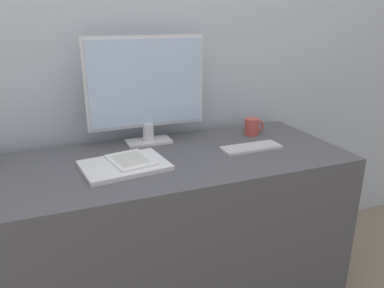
# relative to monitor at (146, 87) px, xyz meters

# --- Properties ---
(wall_back) EXTENTS (3.60, 0.05, 2.40)m
(wall_back) POSITION_rel_monitor_xyz_m (-0.01, 0.16, 0.20)
(wall_back) COLOR #B2BCC6
(wall_back) RESTS_ON ground_plane
(desk) EXTENTS (1.58, 0.63, 0.75)m
(desk) POSITION_rel_monitor_xyz_m (-0.01, -0.23, -0.63)
(desk) COLOR #4C4C51
(desk) RESTS_ON ground_plane
(monitor) EXTENTS (0.54, 0.11, 0.48)m
(monitor) POSITION_rel_monitor_xyz_m (0.00, 0.00, 0.00)
(monitor) COLOR silver
(monitor) RESTS_ON desk
(keyboard) EXTENTS (0.27, 0.10, 0.01)m
(keyboard) POSITION_rel_monitor_xyz_m (0.40, -0.25, -0.25)
(keyboard) COLOR silver
(keyboard) RESTS_ON desk
(laptop) EXTENTS (0.35, 0.27, 0.02)m
(laptop) POSITION_rel_monitor_xyz_m (-0.17, -0.26, -0.25)
(laptop) COLOR silver
(laptop) RESTS_ON desk
(ereader) EXTENTS (0.18, 0.22, 0.01)m
(ereader) POSITION_rel_monitor_xyz_m (-0.14, -0.25, -0.24)
(ereader) COLOR white
(ereader) RESTS_ON laptop
(coffee_mug) EXTENTS (0.10, 0.07, 0.08)m
(coffee_mug) POSITION_rel_monitor_xyz_m (0.51, -0.07, -0.22)
(coffee_mug) COLOR #B7473D
(coffee_mug) RESTS_ON desk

